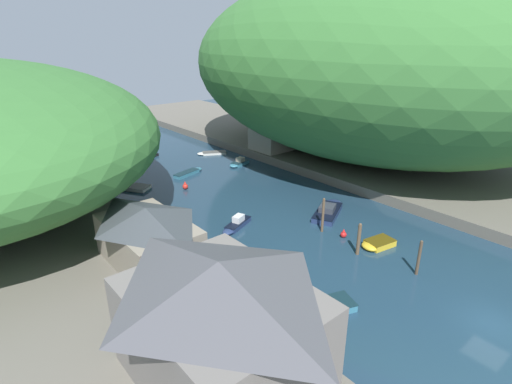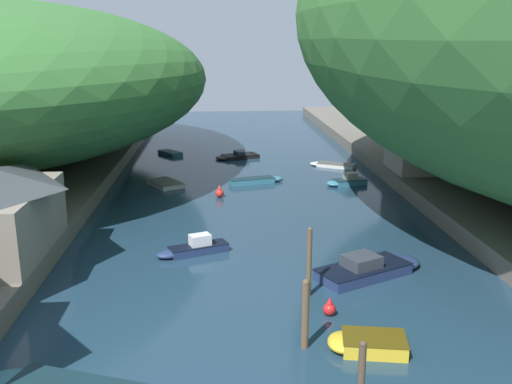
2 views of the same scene
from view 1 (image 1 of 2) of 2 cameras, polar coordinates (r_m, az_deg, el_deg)
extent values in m
plane|color=#1E384C|center=(48.58, -3.82, -0.67)|extent=(130.00, 130.00, 0.00)
cube|color=#666056|center=(40.53, -31.51, -7.93)|extent=(22.00, 120.00, 1.22)
cube|color=#666056|center=(64.17, 13.11, 5.00)|extent=(22.00, 120.00, 1.22)
ellipsoid|color=#387033|center=(61.53, 16.41, 16.98)|extent=(43.55, 60.97, 26.08)
cube|color=slate|center=(22.05, -4.97, -19.74)|extent=(7.83, 9.80, 5.37)
pyramid|color=#4C4C51|center=(19.87, -5.31, -12.02)|extent=(8.45, 10.58, 1.76)
cube|color=gray|center=(33.07, -15.02, -7.02)|extent=(5.37, 8.77, 3.53)
pyramid|color=#3D4247|center=(32.02, -15.44, -3.25)|extent=(5.80, 9.47, 1.26)
cube|color=gray|center=(64.08, 2.67, 7.86)|extent=(6.54, 5.47, 3.84)
pyramid|color=#4C4C51|center=(63.48, 2.72, 10.28)|extent=(7.06, 5.91, 1.67)
cube|color=navy|center=(44.12, 10.16, -2.95)|extent=(5.61, 4.28, 0.60)
ellipsoid|color=navy|center=(46.45, 10.91, -1.72)|extent=(3.25, 3.02, 0.60)
cube|color=black|center=(43.99, 10.19, -2.58)|extent=(5.72, 4.37, 0.03)
cube|color=#333842|center=(43.72, 10.17, -2.28)|extent=(2.31, 2.18, 0.66)
cube|color=gold|center=(39.19, 17.26, -6.97)|extent=(2.83, 2.15, 0.59)
ellipsoid|color=gold|center=(38.33, 15.94, -7.49)|extent=(1.55, 1.84, 0.59)
cube|color=#4C3E0E|center=(39.05, 17.31, -6.57)|extent=(2.88, 2.19, 0.03)
cube|color=teal|center=(29.88, 9.10, -16.15)|extent=(5.40, 3.53, 0.53)
ellipsoid|color=teal|center=(28.92, 4.50, -17.37)|extent=(3.00, 2.57, 0.53)
cube|color=#132A33|center=(29.71, 9.13, -15.72)|extent=(5.51, 3.60, 0.03)
cube|color=silver|center=(66.22, -5.97, 5.58)|extent=(4.01, 3.16, 0.35)
ellipsoid|color=silver|center=(66.08, -7.58, 5.47)|extent=(2.34, 2.19, 0.35)
cube|color=#504E4A|center=(66.16, -5.98, 5.74)|extent=(4.09, 3.22, 0.03)
cube|color=silver|center=(53.10, -16.82, 0.62)|extent=(3.58, 4.00, 0.37)
ellipsoid|color=silver|center=(54.05, -18.32, 0.81)|extent=(2.59, 2.50, 0.37)
cube|color=#504E4A|center=(53.03, -16.84, 0.82)|extent=(3.65, 4.08, 0.03)
cube|color=teal|center=(60.36, -2.30, 4.13)|extent=(3.18, 2.16, 0.47)
ellipsoid|color=teal|center=(59.25, -3.12, 3.78)|extent=(1.77, 1.69, 0.47)
cube|color=#132A33|center=(60.29, -2.30, 4.36)|extent=(3.25, 2.20, 0.03)
cube|color=#9E937F|center=(60.27, -2.25, 4.65)|extent=(1.25, 1.23, 0.62)
cube|color=teal|center=(56.66, -9.89, 2.62)|extent=(4.15, 2.30, 0.46)
ellipsoid|color=teal|center=(58.02, -8.56, 3.16)|extent=(2.23, 1.71, 0.46)
cube|color=#132A33|center=(56.58, -9.91, 2.85)|extent=(4.24, 2.35, 0.03)
cube|color=black|center=(66.24, -15.49, 4.90)|extent=(4.24, 3.18, 0.35)
ellipsoid|color=black|center=(65.02, -16.67, 4.46)|extent=(2.42, 2.48, 0.35)
cube|color=black|center=(66.19, -15.50, 5.06)|extent=(4.33, 3.25, 0.03)
cube|color=#333842|center=(66.21, -15.45, 5.26)|extent=(1.72, 1.80, 0.44)
cube|color=navy|center=(41.14, -2.59, -4.60)|extent=(3.69, 2.37, 0.48)
ellipsoid|color=navy|center=(39.81, -3.88, -5.58)|extent=(2.04, 1.67, 0.48)
cube|color=black|center=(41.02, -2.60, -4.28)|extent=(3.76, 2.42, 0.03)
cube|color=silver|center=(40.97, -2.53, -3.82)|extent=(1.44, 1.21, 0.68)
cube|color=teal|center=(65.65, -22.45, 3.89)|extent=(2.89, 3.23, 0.39)
ellipsoid|color=teal|center=(66.52, -23.54, 3.94)|extent=(1.92, 1.97, 0.39)
cube|color=#132A33|center=(65.59, -22.48, 4.06)|extent=(2.95, 3.29, 0.03)
cylinder|color=#4C3D2D|center=(35.33, 22.23, -8.79)|extent=(0.26, 0.26, 2.99)
sphere|color=#4C3D2D|center=(34.61, 22.59, -6.57)|extent=(0.23, 0.23, 0.23)
cylinder|color=brown|center=(36.72, 14.46, -6.65)|extent=(0.32, 0.32, 2.88)
sphere|color=brown|center=(36.05, 14.68, -4.55)|extent=(0.28, 0.28, 0.28)
cylinder|color=brown|center=(39.94, 9.53, -3.38)|extent=(0.26, 0.26, 3.46)
sphere|color=brown|center=(39.22, 9.69, -1.02)|extent=(0.23, 0.23, 0.23)
sphere|color=red|center=(39.83, 12.39, -5.96)|extent=(0.60, 0.60, 0.60)
cone|color=red|center=(39.63, 12.44, -5.38)|extent=(0.30, 0.30, 0.30)
sphere|color=red|center=(51.49, -10.07, 0.78)|extent=(0.71, 0.71, 0.71)
cone|color=red|center=(51.31, -10.11, 1.34)|extent=(0.35, 0.35, 0.35)
cylinder|color=#282D3D|center=(26.26, -0.58, -18.14)|extent=(0.13, 0.13, 0.85)
cylinder|color=#282D3D|center=(26.35, -0.89, -17.98)|extent=(0.13, 0.13, 0.85)
cube|color=#B2231E|center=(25.84, -0.74, -16.80)|extent=(0.28, 0.41, 0.62)
sphere|color=tan|center=(25.58, -0.75, -16.07)|extent=(0.22, 0.22, 0.22)
camera|label=2|loc=(24.64, 54.94, -2.04)|focal=40.00mm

